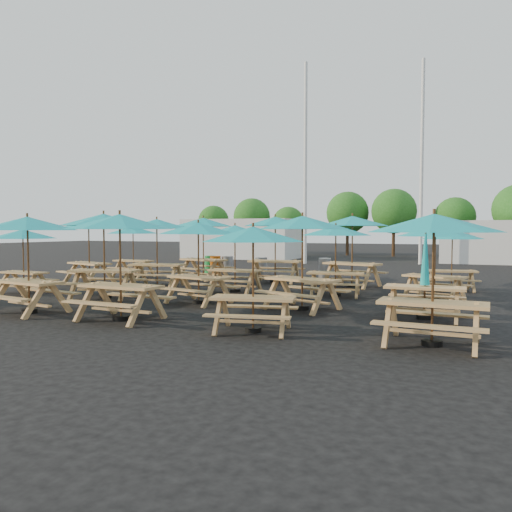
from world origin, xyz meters
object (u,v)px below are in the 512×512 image
at_px(picnic_unit_9, 198,232).
at_px(waste_bin_1, 215,265).
at_px(picnic_unit_1, 23,237).
at_px(picnic_unit_12, 253,239).
at_px(picnic_unit_8, 120,227).
at_px(waste_bin_0, 210,265).
at_px(waste_bin_3, 261,267).
at_px(picnic_unit_3, 133,232).
at_px(picnic_unit_10, 235,233).
at_px(picnic_unit_19, 452,238).
at_px(picnic_unit_13, 302,227).
at_px(picnic_unit_6, 157,227).
at_px(picnic_unit_18, 435,235).
at_px(picnic_unit_15, 352,224).
at_px(waste_bin_4, 325,268).
at_px(waste_bin_2, 228,265).
at_px(picnic_unit_16, 434,229).
at_px(picnic_unit_17, 425,279).
at_px(picnic_unit_5, 104,224).
at_px(picnic_unit_4, 27,228).
at_px(picnic_unit_7, 203,225).
at_px(picnic_unit_2, 89,228).
at_px(picnic_unit_14, 336,234).
at_px(picnic_unit_11, 275,224).

xyz_separation_m(picnic_unit_9, waste_bin_1, (-3.81, 8.36, -1.56)).
relative_size(picnic_unit_1, picnic_unit_12, 0.88).
distance_m(picnic_unit_8, waste_bin_0, 12.04).
distance_m(waste_bin_0, waste_bin_3, 2.63).
bearing_deg(picnic_unit_3, picnic_unit_1, -86.45).
distance_m(picnic_unit_10, picnic_unit_19, 7.26).
bearing_deg(picnic_unit_13, picnic_unit_6, 172.95).
bearing_deg(picnic_unit_18, picnic_unit_10, -157.25).
relative_size(picnic_unit_15, waste_bin_1, 3.76).
bearing_deg(waste_bin_4, picnic_unit_3, -159.23).
distance_m(picnic_unit_12, waste_bin_2, 13.14).
distance_m(picnic_unit_1, picnic_unit_3, 5.85).
bearing_deg(picnic_unit_3, picnic_unit_16, -31.04).
height_order(picnic_unit_15, picnic_unit_16, picnic_unit_15).
bearing_deg(picnic_unit_1, picnic_unit_17, 3.84).
relative_size(waste_bin_1, waste_bin_3, 1.00).
distance_m(picnic_unit_13, picnic_unit_17, 3.21).
xyz_separation_m(picnic_unit_8, picnic_unit_19, (6.73, 8.80, -0.33)).
bearing_deg(picnic_unit_9, waste_bin_4, 94.23).
height_order(picnic_unit_9, picnic_unit_18, picnic_unit_9).
height_order(picnic_unit_5, picnic_unit_17, picnic_unit_5).
xyz_separation_m(picnic_unit_10, picnic_unit_19, (6.54, 3.17, -0.15)).
relative_size(picnic_unit_10, picnic_unit_13, 0.74).
bearing_deg(picnic_unit_4, picnic_unit_7, 99.45).
bearing_deg(picnic_unit_17, picnic_unit_1, -179.66).
bearing_deg(picnic_unit_2, picnic_unit_4, -43.46).
relative_size(picnic_unit_2, picnic_unit_9, 1.12).
relative_size(picnic_unit_2, picnic_unit_16, 1.25).
bearing_deg(picnic_unit_8, waste_bin_1, 109.49).
height_order(picnic_unit_13, waste_bin_2, picnic_unit_13).
height_order(picnic_unit_2, picnic_unit_14, picnic_unit_2).
height_order(picnic_unit_14, waste_bin_1, picnic_unit_14).
bearing_deg(picnic_unit_6, picnic_unit_1, -140.66).
distance_m(picnic_unit_5, waste_bin_0, 8.73).
bearing_deg(picnic_unit_10, picnic_unit_1, -153.30).
bearing_deg(picnic_unit_1, picnic_unit_19, 29.11).
bearing_deg(picnic_unit_1, picnic_unit_12, -13.24).
bearing_deg(picnic_unit_19, picnic_unit_15, 171.75).
height_order(picnic_unit_10, picnic_unit_16, picnic_unit_16).
distance_m(picnic_unit_9, waste_bin_1, 9.32).
bearing_deg(waste_bin_0, picnic_unit_19, -13.54).
bearing_deg(picnic_unit_13, picnic_unit_19, 77.56).
distance_m(picnic_unit_12, picnic_unit_14, 6.00).
relative_size(picnic_unit_5, waste_bin_1, 3.65).
bearing_deg(picnic_unit_1, picnic_unit_3, 94.26).
height_order(picnic_unit_4, picnic_unit_6, picnic_unit_6).
bearing_deg(picnic_unit_17, picnic_unit_12, -136.92).
xyz_separation_m(picnic_unit_11, waste_bin_0, (-4.11, 2.41, -1.83)).
height_order(picnic_unit_6, waste_bin_0, picnic_unit_6).
bearing_deg(picnic_unit_11, waste_bin_4, 58.73).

